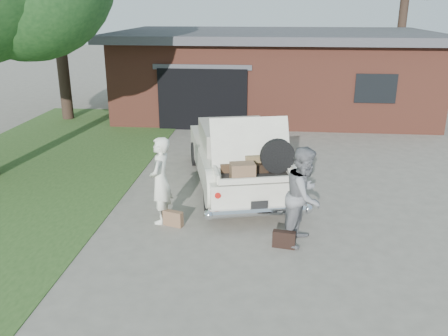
{
  "coord_description": "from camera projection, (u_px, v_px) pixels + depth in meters",
  "views": [
    {
      "loc": [
        0.91,
        -8.67,
        4.32
      ],
      "look_at": [
        0.0,
        0.6,
        1.1
      ],
      "focal_mm": 38.0,
      "sensor_mm": 36.0,
      "label": 1
    }
  ],
  "objects": [
    {
      "name": "woman_right",
      "position": [
        304.0,
        196.0,
        8.84
      ],
      "size": [
        1.01,
        1.12,
        1.89
      ],
      "primitive_type": "imported",
      "rotation": [
        0.0,
        0.0,
        1.18
      ],
      "color": "slate",
      "rests_on": "ground"
    },
    {
      "name": "suitcase_left",
      "position": [
        173.0,
        218.0,
        9.73
      ],
      "size": [
        0.44,
        0.26,
        0.32
      ],
      "primitive_type": "cube",
      "rotation": [
        0.0,
        0.0,
        -0.33
      ],
      "color": "brown",
      "rests_on": "ground"
    },
    {
      "name": "ground",
      "position": [
        221.0,
        229.0,
        9.65
      ],
      "size": [
        90.0,
        90.0,
        0.0
      ],
      "primitive_type": "plane",
      "color": "gray",
      "rests_on": "ground"
    },
    {
      "name": "sedan",
      "position": [
        238.0,
        157.0,
        11.7
      ],
      "size": [
        3.18,
        5.5,
        2.06
      ],
      "rotation": [
        0.0,
        0.0,
        0.24
      ],
      "color": "silver",
      "rests_on": "ground"
    },
    {
      "name": "grass_strip",
      "position": [
        33.0,
        171.0,
        12.98
      ],
      "size": [
        6.0,
        16.0,
        0.02
      ],
      "primitive_type": "cube",
      "color": "#2D4C1E",
      "rests_on": "ground"
    },
    {
      "name": "house",
      "position": [
        273.0,
        71.0,
        19.8
      ],
      "size": [
        12.8,
        7.8,
        3.3
      ],
      "color": "brown",
      "rests_on": "ground"
    },
    {
      "name": "suitcase_right",
      "position": [
        284.0,
        239.0,
        8.85
      ],
      "size": [
        0.44,
        0.21,
        0.33
      ],
      "primitive_type": "cube",
      "rotation": [
        0.0,
        0.0,
        -0.17
      ],
      "color": "black",
      "rests_on": "ground"
    },
    {
      "name": "woman_left",
      "position": [
        160.0,
        180.0,
        9.7
      ],
      "size": [
        0.48,
        0.69,
        1.82
      ],
      "primitive_type": "imported",
      "rotation": [
        0.0,
        0.0,
        -1.64
      ],
      "color": "silver",
      "rests_on": "ground"
    }
  ]
}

